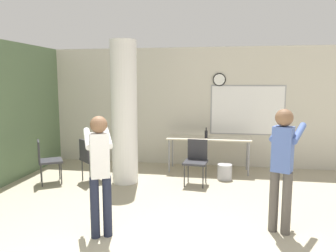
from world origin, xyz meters
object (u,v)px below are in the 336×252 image
(person_playing_side, at_px, (283,161))
(folding_table, at_px, (209,140))
(chair_by_left_wall, at_px, (46,158))
(chair_near_pillar, at_px, (91,157))
(bottle_on_table, at_px, (206,134))
(chair_table_front, at_px, (196,159))
(person_playing_front, at_px, (100,166))

(person_playing_side, bearing_deg, folding_table, 110.70)
(chair_by_left_wall, relative_size, chair_near_pillar, 1.00)
(folding_table, height_order, chair_near_pillar, chair_near_pillar)
(bottle_on_table, bearing_deg, chair_near_pillar, -153.79)
(chair_near_pillar, bearing_deg, folding_table, 27.20)
(chair_table_front, xyz_separation_m, chair_near_pillar, (-2.10, -0.21, 0.00))
(bottle_on_table, xyz_separation_m, chair_near_pillar, (-2.24, -1.10, -0.35))
(chair_table_front, bearing_deg, person_playing_front, -113.59)
(chair_by_left_wall, xyz_separation_m, person_playing_front, (1.87, -1.94, 0.43))
(folding_table, bearing_deg, chair_near_pillar, -152.80)
(bottle_on_table, bearing_deg, chair_by_left_wall, -156.15)
(bottle_on_table, xyz_separation_m, person_playing_front, (-1.19, -3.29, 0.08))
(chair_near_pillar, distance_m, person_playing_side, 3.80)
(bottle_on_table, relative_size, chair_near_pillar, 0.27)
(chair_by_left_wall, height_order, person_playing_side, person_playing_side)
(chair_near_pillar, xyz_separation_m, person_playing_side, (3.38, -1.68, 0.47))
(chair_by_left_wall, bearing_deg, chair_near_pillar, 16.93)
(chair_near_pillar, distance_m, person_playing_front, 2.46)
(bottle_on_table, xyz_separation_m, chair_table_front, (-0.14, -0.89, -0.35))
(bottle_on_table, bearing_deg, person_playing_side, -67.70)
(person_playing_front, height_order, person_playing_side, person_playing_side)
(bottle_on_table, distance_m, chair_by_left_wall, 3.36)
(chair_near_pillar, bearing_deg, bottle_on_table, 26.21)
(chair_table_front, xyz_separation_m, person_playing_side, (1.28, -1.89, 0.47))
(folding_table, height_order, bottle_on_table, bottle_on_table)
(bottle_on_table, distance_m, person_playing_side, 3.01)
(chair_by_left_wall, relative_size, person_playing_front, 0.55)
(folding_table, xyz_separation_m, bottle_on_table, (-0.06, -0.08, 0.14))
(chair_by_left_wall, distance_m, person_playing_front, 2.73)
(chair_table_front, xyz_separation_m, chair_by_left_wall, (-2.92, -0.46, 0.00))
(chair_by_left_wall, bearing_deg, chair_table_front, 9.00)
(chair_table_front, relative_size, person_playing_side, 0.52)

